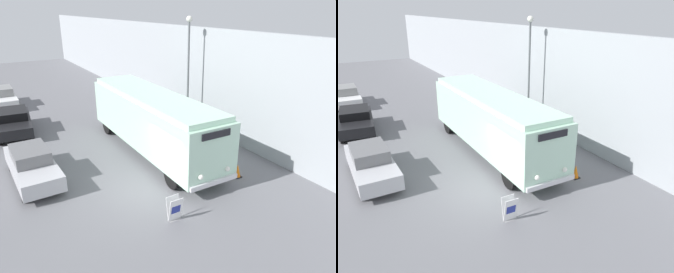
% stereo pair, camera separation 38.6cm
% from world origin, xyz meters
% --- Properties ---
extents(ground_plane, '(80.00, 80.00, 0.00)m').
position_xyz_m(ground_plane, '(0.00, 0.00, 0.00)').
color(ground_plane, slate).
extents(building_wall_right, '(0.30, 60.00, 6.16)m').
position_xyz_m(building_wall_right, '(6.81, 10.00, 3.08)').
color(building_wall_right, '#9EA3A8').
rests_on(building_wall_right, ground_plane).
extents(vintage_bus, '(2.48, 10.55, 3.21)m').
position_xyz_m(vintage_bus, '(2.10, 3.45, 1.83)').
color(vintage_bus, black).
rests_on(vintage_bus, ground_plane).
extents(sign_board, '(0.53, 0.35, 0.93)m').
position_xyz_m(sign_board, '(-0.11, -2.32, 0.45)').
color(sign_board, gray).
rests_on(sign_board, ground_plane).
extents(streetlamp, '(0.36, 0.36, 6.81)m').
position_xyz_m(streetlamp, '(5.61, 5.38, 4.38)').
color(streetlamp, '#595E60').
rests_on(streetlamp, ground_plane).
extents(parked_car_near, '(1.85, 4.64, 1.52)m').
position_xyz_m(parked_car_near, '(-3.99, 3.45, 0.76)').
color(parked_car_near, black).
rests_on(parked_car_near, ground_plane).
extents(parked_car_mid, '(2.36, 4.81, 1.47)m').
position_xyz_m(parked_car_mid, '(-3.91, 10.26, 0.77)').
color(parked_car_mid, black).
rests_on(parked_car_mid, ground_plane).
extents(parked_car_far, '(1.86, 4.52, 1.52)m').
position_xyz_m(parked_car_far, '(-3.90, 16.88, 0.76)').
color(parked_car_far, black).
rests_on(parked_car_far, ground_plane).
extents(traffic_cone, '(0.36, 0.36, 0.63)m').
position_xyz_m(traffic_cone, '(4.07, -1.03, 0.31)').
color(traffic_cone, black).
rests_on(traffic_cone, ground_plane).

